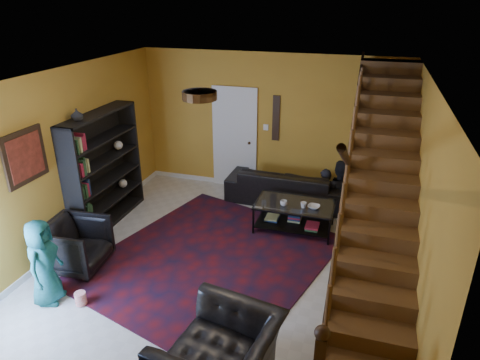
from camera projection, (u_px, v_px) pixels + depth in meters
The scene contains 21 objects.
floor at pixel (225, 259), 6.66m from camera, with size 5.50×5.50×0.00m, color beige.
room at pixel (182, 207), 8.16m from camera, with size 5.50×5.50×5.50m.
staircase at pixel (379, 196), 5.53m from camera, with size 0.95×5.02×3.18m.
bookshelf at pixel (105, 171), 7.43m from camera, with size 0.35×1.80×2.00m.
door at pixel (235, 140), 8.82m from camera, with size 0.82×0.05×2.05m, color silver.
framed_picture at pixel (25, 157), 5.85m from camera, with size 0.04×0.74×0.74m, color maroon.
wall_hanging at pixel (276, 118), 8.39m from camera, with size 0.14×0.03×0.90m, color black.
ceiling_fixture at pixel (200, 95), 4.85m from camera, with size 0.40×0.40×0.10m, color #3F2814.
rug at pixel (211, 259), 6.65m from camera, with size 3.12×3.57×0.02m, color #4B0D12.
sofa at pixel (286, 185), 8.41m from camera, with size 2.28×0.89×0.67m, color black.
armchair_left at pixel (76, 245), 6.33m from camera, with size 0.81×0.84×0.76m, color black.
armchair_right at pixel (220, 360), 4.34m from camera, with size 1.21×1.05×0.78m, color black.
person_adult_a at pixel (323, 197), 8.33m from camera, with size 0.44×0.29×1.20m, color black.
person_adult_b at pixel (338, 195), 8.22m from camera, with size 0.68×0.53×1.40m, color black.
person_child at pixel (43, 262), 5.54m from camera, with size 0.59×0.38×1.21m, color #1C676B.
coffee_table at pixel (294, 214), 7.39m from camera, with size 1.33×0.78×0.51m.
cup_a at pixel (284, 203), 7.21m from camera, with size 0.12×0.12×0.09m, color #999999.
cup_b at pixel (303, 205), 7.14m from camera, with size 0.10×0.10×0.10m, color #999999.
bowl at pixel (314, 207), 7.14m from camera, with size 0.20×0.20×0.05m, color #999999.
vase at pixel (77, 115), 6.54m from camera, with size 0.18×0.18×0.19m, color #999999.
popcorn_bucket at pixel (81, 298), 5.65m from camera, with size 0.15×0.15×0.17m, color red.
Camera 1 is at (1.84, -5.29, 3.81)m, focal length 32.00 mm.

